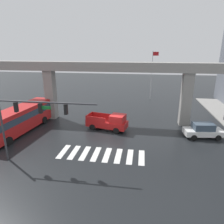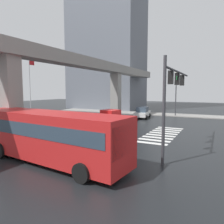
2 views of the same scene
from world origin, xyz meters
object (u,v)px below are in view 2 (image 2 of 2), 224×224
Objects in this scene: traffic_signal_mast at (174,86)px; street_lamp_near_corner at (176,88)px; street_lamp_mid_block at (118,89)px; flagpole at (30,83)px; city_bus at (47,133)px; pickup_truck at (104,120)px; fire_hydrant at (164,113)px; sedan_white at (142,113)px.

street_lamp_near_corner is (21.02, 3.67, -0.01)m from traffic_signal_mast.
street_lamp_mid_block is 15.32m from flagpole.
flagpole is (16.35, 19.40, 3.73)m from city_bus.
pickup_truck reaches higher than fire_hydrant.
street_lamp_near_corner is (15.56, -4.76, 3.57)m from pickup_truck.
sedan_white is (21.69, 1.41, -0.87)m from city_bus.
street_lamp_near_corner reaches higher than traffic_signal_mast.
street_lamp_mid_block is (26.20, 7.69, 2.83)m from city_bus.
flagpole is at bearing 49.88° from city_bus.
street_lamp_near_corner is (4.51, -4.12, 3.70)m from sedan_white.
street_lamp_near_corner is 1.00× the size of street_lamp_mid_block.
pickup_truck is 6.34× the size of fire_hydrant.
fire_hydrant is (20.62, 5.38, -4.13)m from traffic_signal_mast.
city_bus reaches higher than sedan_white.
fire_hydrant is (25.80, -1.01, -1.29)m from city_bus.
flagpole is at bearing 114.01° from street_lamp_near_corner.
street_lamp_mid_block is (0.00, 10.40, 0.00)m from street_lamp_near_corner.
city_bus is 1.18× the size of flagpole.
city_bus is at bearing 129.03° from traffic_signal_mast.
street_lamp_near_corner is 0.77× the size of flagpole.
pickup_truck is 1.20× the size of sedan_white.
street_lamp_near_corner is 10.40m from street_lamp_mid_block.
pickup_truck is at bearing -108.23° from flagpole.
fire_hydrant is at bearing -65.15° from flagpole.
flagpole is at bearing 71.77° from pickup_truck.
street_lamp_near_corner is at bearing -42.46° from sedan_white.
sedan_white is at bearing 3.73° from city_bus.
flagpole reaches higher than traffic_signal_mast.
pickup_truck is 0.62× the size of traffic_signal_mast.
street_lamp_near_corner reaches higher than sedan_white.
traffic_signal_mast is at bearing -122.94° from pickup_truck.
pickup_truck is at bearing 176.71° from sedan_white.
city_bus is at bearing -163.63° from street_lamp_mid_block.
flagpole is (-5.34, 17.98, 4.60)m from sedan_white.
flagpole is at bearing 66.56° from traffic_signal_mast.
traffic_signal_mast is at bearing -165.39° from fire_hydrant.
fire_hydrant is 0.09× the size of flagpole.
flagpole reaches higher than fire_hydrant.
city_bus is 8.69m from traffic_signal_mast.
pickup_truck is 18.80m from flagpole.
pickup_truck reaches higher than sedan_white.
fire_hydrant is at bearing -92.63° from street_lamp_mid_block.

